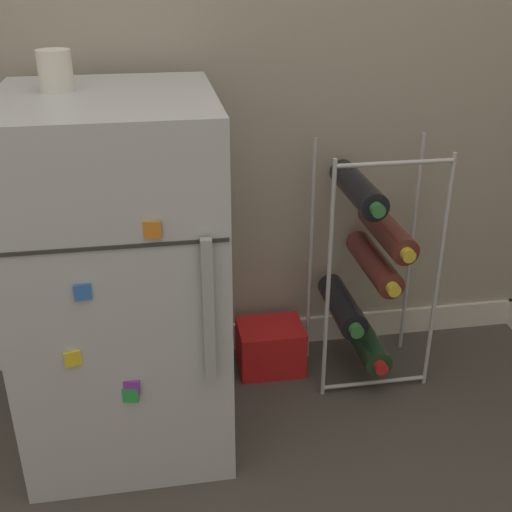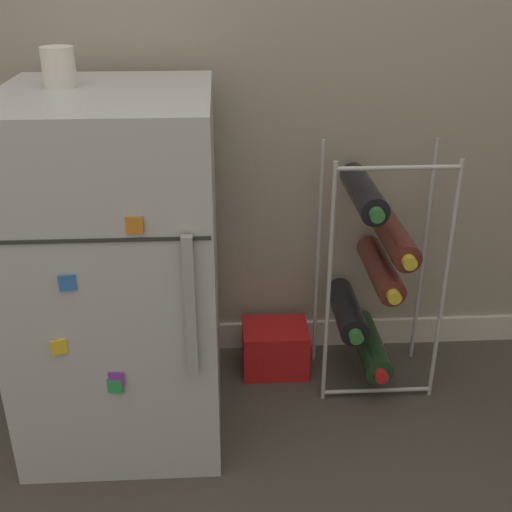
% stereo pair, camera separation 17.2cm
% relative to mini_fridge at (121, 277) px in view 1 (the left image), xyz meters
% --- Properties ---
extents(ground_plane, '(14.00, 14.00, 0.00)m').
position_rel_mini_fridge_xyz_m(ground_plane, '(0.50, -0.39, -0.46)').
color(ground_plane, '#423D38').
extents(mini_fridge, '(0.50, 0.56, 0.91)m').
position_rel_mini_fridge_xyz_m(mini_fridge, '(0.00, 0.00, 0.00)').
color(mini_fridge, '#B7BABF').
rests_on(mini_fridge, ground_plane).
extents(wine_rack, '(0.33, 0.33, 0.73)m').
position_rel_mini_fridge_xyz_m(wine_rack, '(0.69, 0.13, -0.10)').
color(wine_rack, '#B2B2B7').
rests_on(wine_rack, ground_plane).
extents(soda_box, '(0.20, 0.16, 0.15)m').
position_rel_mini_fridge_xyz_m(soda_box, '(0.42, 0.19, -0.38)').
color(soda_box, red).
rests_on(soda_box, ground_plane).
extents(fridge_top_cup, '(0.08, 0.08, 0.09)m').
position_rel_mini_fridge_xyz_m(fridge_top_cup, '(-0.10, 0.06, 0.50)').
color(fridge_top_cup, silver).
rests_on(fridge_top_cup, mini_fridge).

